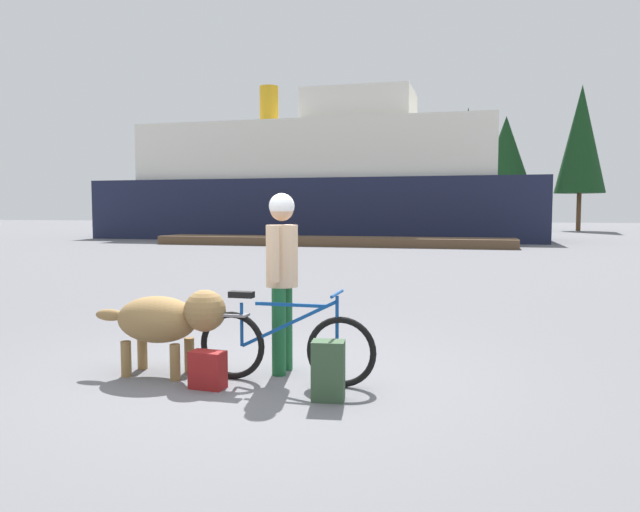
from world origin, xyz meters
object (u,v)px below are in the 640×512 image
(bicycle, at_px, (284,345))
(person_cyclist, at_px, (282,264))
(sailboat_moored, at_px, (325,229))
(backpack, at_px, (328,371))
(dog, at_px, (167,319))
(handbag_pannier, at_px, (208,370))
(ferry_boat, at_px, (320,184))

(bicycle, relative_size, person_cyclist, 0.96)
(sailboat_moored, bearing_deg, backpack, -75.74)
(person_cyclist, bearing_deg, bicycle, -69.88)
(dog, relative_size, backpack, 2.73)
(dog, bearing_deg, person_cyclist, 20.23)
(backpack, distance_m, sailboat_moored, 31.73)
(person_cyclist, distance_m, backpack, 1.32)
(bicycle, xyz_separation_m, handbag_pannier, (-0.62, -0.35, -0.19))
(bicycle, height_order, ferry_boat, ferry_boat)
(handbag_pannier, xyz_separation_m, ferry_boat, (-6.61, 29.36, 2.99))
(ferry_boat, bearing_deg, backpack, -75.21)
(dog, distance_m, ferry_boat, 29.78)
(sailboat_moored, bearing_deg, bicycle, -76.50)
(ferry_boat, distance_m, sailboat_moored, 2.99)
(dog, relative_size, sailboat_moored, 0.17)
(backpack, bearing_deg, sailboat_moored, 104.26)
(handbag_pannier, bearing_deg, ferry_boat, 102.69)
(ferry_boat, relative_size, sailboat_moored, 3.06)
(person_cyclist, xyz_separation_m, handbag_pannier, (-0.49, -0.70, -0.93))
(bicycle, distance_m, backpack, 0.68)
(backpack, height_order, handbag_pannier, backpack)
(sailboat_moored, bearing_deg, ferry_boat, -87.97)
(bicycle, xyz_separation_m, dog, (-1.20, -0.04, 0.20))
(person_cyclist, bearing_deg, backpack, -48.84)
(bicycle, height_order, person_cyclist, person_cyclist)
(ferry_boat, bearing_deg, handbag_pannier, -77.31)
(ferry_boat, xyz_separation_m, sailboat_moored, (-0.05, 1.33, -2.68))
(dog, height_order, sailboat_moored, sailboat_moored)
(person_cyclist, relative_size, dog, 1.28)
(backpack, height_order, sailboat_moored, sailboat_moored)
(handbag_pannier, relative_size, ferry_boat, 0.01)
(sailboat_moored, bearing_deg, dog, -78.67)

